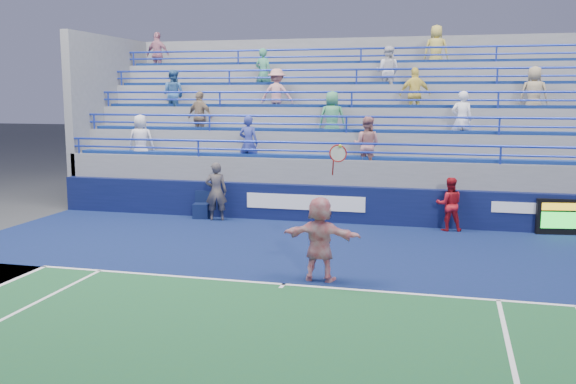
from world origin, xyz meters
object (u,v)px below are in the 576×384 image
(serve_speed_board, at_px, (564,217))
(ball_girl, at_px, (449,204))
(line_judge, at_px, (216,192))
(tennis_player, at_px, (320,239))
(judge_chair, at_px, (202,210))

(serve_speed_board, bearing_deg, ball_girl, -175.75)
(ball_girl, bearing_deg, serve_speed_board, 175.68)
(line_judge, bearing_deg, serve_speed_board, 164.81)
(tennis_player, relative_size, line_judge, 1.58)
(serve_speed_board, xyz_separation_m, line_judge, (-9.82, -0.42, 0.39))
(judge_chair, height_order, line_judge, line_judge)
(serve_speed_board, xyz_separation_m, tennis_player, (-5.54, -5.85, 0.38))
(line_judge, xyz_separation_m, ball_girl, (6.81, 0.20, -0.13))
(serve_speed_board, bearing_deg, line_judge, -177.53)
(serve_speed_board, xyz_separation_m, ball_girl, (-3.01, -0.22, 0.26))
(serve_speed_board, xyz_separation_m, judge_chair, (-10.39, -0.20, -0.23))
(serve_speed_board, distance_m, judge_chair, 10.39)
(judge_chair, distance_m, ball_girl, 7.39)
(serve_speed_board, distance_m, tennis_player, 8.07)
(serve_speed_board, relative_size, judge_chair, 1.73)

